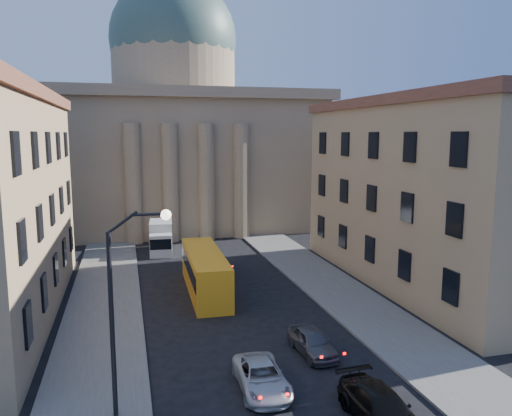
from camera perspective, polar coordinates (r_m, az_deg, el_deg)
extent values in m
cube|color=#5A5852|center=(32.59, -17.24, -13.13)|extent=(5.00, 60.00, 0.15)
cube|color=#5A5852|center=(35.93, 11.50, -10.86)|extent=(5.00, 60.00, 0.15)
cube|color=#886E53|center=(68.77, -9.10, 5.16)|extent=(34.00, 26.00, 16.00)
cube|color=#886E53|center=(68.81, -9.27, 12.16)|extent=(35.50, 27.50, 1.20)
cylinder|color=#886E53|center=(69.14, -9.34, 15.13)|extent=(16.00, 16.00, 8.00)
sphere|color=#465F51|center=(69.72, -9.43, 18.40)|extent=(16.40, 16.40, 16.40)
cube|color=#886E53|center=(68.14, -26.74, 2.22)|extent=(13.00, 13.00, 11.00)
cone|color=brown|center=(67.85, -27.17, 8.52)|extent=(26.02, 26.02, 4.00)
cube|color=#886E53|center=(72.18, 7.96, 3.34)|extent=(13.00, 13.00, 11.00)
cone|color=brown|center=(71.90, 8.09, 9.31)|extent=(26.02, 26.02, 4.00)
cylinder|color=#886E53|center=(55.39, -13.90, 2.68)|extent=(1.80, 1.80, 13.00)
cylinder|color=#886E53|center=(55.59, -9.77, 2.82)|extent=(1.80, 1.80, 13.00)
cylinder|color=#886E53|center=(56.07, -5.69, 2.95)|extent=(1.80, 1.80, 13.00)
cylinder|color=#886E53|center=(56.83, -1.70, 3.06)|extent=(1.80, 1.80, 13.00)
cube|color=#A27F5F|center=(42.02, 19.81, 1.32)|extent=(11.00, 26.00, 14.00)
cube|color=brown|center=(41.80, 20.33, 11.30)|extent=(11.60, 26.60, 0.80)
cylinder|color=black|center=(21.81, -16.13, -13.02)|extent=(0.20, 0.20, 8.00)
cylinder|color=black|center=(20.63, -15.09, -1.65)|extent=(1.30, 0.12, 0.96)
cylinder|color=black|center=(20.60, -12.35, -0.72)|extent=(1.30, 0.12, 0.12)
sphere|color=white|center=(20.65, -10.26, -0.78)|extent=(0.44, 0.44, 0.44)
imported|color=beige|center=(24.54, 0.63, -18.75)|extent=(2.27, 4.68, 1.28)
imported|color=black|center=(22.57, 14.16, -21.37)|extent=(2.31, 5.14, 1.46)
imported|color=#49494E|center=(28.18, 6.46, -14.95)|extent=(1.90, 4.16, 1.38)
imported|color=black|center=(43.96, -4.33, -6.36)|extent=(1.74, 3.91, 1.25)
cube|color=#FEA71C|center=(38.12, -5.85, -7.29)|extent=(2.76, 10.96, 3.07)
cube|color=black|center=(37.99, -5.86, -6.57)|extent=(2.81, 10.37, 1.09)
cylinder|color=black|center=(34.56, -6.62, -10.79)|extent=(0.32, 1.00, 0.99)
cylinder|color=black|center=(34.82, -3.33, -10.60)|extent=(0.32, 1.00, 0.99)
cylinder|color=black|center=(42.09, -7.88, -7.28)|extent=(0.32, 1.00, 0.99)
cylinder|color=black|center=(42.31, -5.19, -7.15)|extent=(0.32, 1.00, 0.99)
cube|color=silver|center=(49.76, -10.82, -4.16)|extent=(2.30, 2.38, 2.21)
cube|color=black|center=(48.67, -10.85, -4.11)|extent=(2.03, 0.28, 1.01)
cube|color=silver|center=(52.09, -10.80, -3.02)|extent=(2.53, 4.04, 2.86)
cylinder|color=black|center=(49.58, -11.87, -5.06)|extent=(0.33, 0.85, 0.83)
cylinder|color=black|center=(49.55, -9.74, -5.01)|extent=(0.33, 0.85, 0.83)
cylinder|color=black|center=(53.17, -11.74, -4.13)|extent=(0.33, 0.85, 0.83)
cylinder|color=black|center=(53.14, -9.75, -4.09)|extent=(0.33, 0.85, 0.83)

